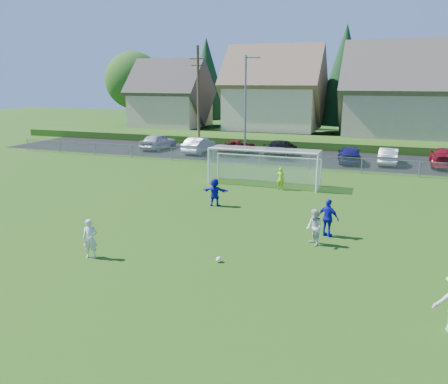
% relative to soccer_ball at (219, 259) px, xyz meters
% --- Properties ---
extents(ground, '(160.00, 160.00, 0.00)m').
position_rel_soccer_ball_xyz_m(ground, '(-1.69, -2.73, -0.11)').
color(ground, '#193D0C').
rests_on(ground, ground).
extents(asphalt_lot, '(60.00, 60.00, 0.00)m').
position_rel_soccer_ball_xyz_m(asphalt_lot, '(-1.69, 24.77, -0.10)').
color(asphalt_lot, black).
rests_on(asphalt_lot, ground).
extents(grass_embankment, '(70.00, 6.00, 0.80)m').
position_rel_soccer_ball_xyz_m(grass_embankment, '(-1.69, 32.27, 0.29)').
color(grass_embankment, '#1E420F').
rests_on(grass_embankment, ground).
extents(soccer_ball, '(0.22, 0.22, 0.22)m').
position_rel_soccer_ball_xyz_m(soccer_ball, '(0.00, 0.00, 0.00)').
color(soccer_ball, white).
rests_on(soccer_ball, ground).
extents(player_white_a, '(0.68, 0.58, 1.58)m').
position_rel_soccer_ball_xyz_m(player_white_a, '(-4.95, -1.31, 0.68)').
color(player_white_a, silver).
rests_on(player_white_a, ground).
extents(player_white_b, '(0.93, 0.97, 1.58)m').
position_rel_soccer_ball_xyz_m(player_white_b, '(3.19, 3.09, 0.68)').
color(player_white_b, silver).
rests_on(player_white_b, ground).
extents(player_blue_a, '(1.10, 0.76, 1.74)m').
position_rel_soccer_ball_xyz_m(player_blue_a, '(3.60, 4.40, 0.76)').
color(player_blue_a, '#1218AD').
rests_on(player_blue_a, ground).
extents(player_blue_b, '(1.51, 0.61, 1.59)m').
position_rel_soccer_ball_xyz_m(player_blue_b, '(-2.97, 7.28, 0.68)').
color(player_blue_b, '#1218AD').
rests_on(player_blue_b, ground).
extents(goalkeeper, '(0.59, 0.44, 1.46)m').
position_rel_soccer_ball_xyz_m(goalkeeper, '(-0.34, 12.21, 0.62)').
color(goalkeeper, '#A4E21A').
rests_on(goalkeeper, ground).
extents(car_a, '(2.31, 4.87, 1.61)m').
position_rel_soccer_ball_xyz_m(car_a, '(-15.89, 24.65, 0.70)').
color(car_a, '#B2B4BA').
rests_on(car_a, ground).
extents(car_b, '(1.74, 4.65, 1.52)m').
position_rel_soccer_ball_xyz_m(car_b, '(-11.05, 23.93, 0.65)').
color(car_b, white).
rests_on(car_b, ground).
extents(car_c, '(2.79, 5.17, 1.38)m').
position_rel_soccer_ball_xyz_m(car_c, '(-7.37, 24.44, 0.58)').
color(car_c, '#500B09').
rests_on(car_c, ground).
extents(car_d, '(2.31, 5.34, 1.53)m').
position_rel_soccer_ball_xyz_m(car_d, '(-3.13, 24.61, 0.65)').
color(car_d, black).
rests_on(car_d, ground).
extents(car_e, '(2.38, 4.65, 1.52)m').
position_rel_soccer_ball_xyz_m(car_e, '(3.08, 23.50, 0.65)').
color(car_e, '#171751').
rests_on(car_e, ground).
extents(car_f, '(1.66, 4.28, 1.39)m').
position_rel_soccer_ball_xyz_m(car_f, '(6.21, 23.94, 0.59)').
color(car_f, '#B4B4B4').
rests_on(car_f, ground).
extents(car_g, '(2.43, 5.46, 1.56)m').
position_rel_soccer_ball_xyz_m(car_g, '(10.54, 24.39, 0.67)').
color(car_g, maroon).
rests_on(car_g, ground).
extents(soccer_goal, '(7.42, 1.90, 2.50)m').
position_rel_soccer_ball_xyz_m(soccer_goal, '(-1.69, 13.32, 1.52)').
color(soccer_goal, white).
rests_on(soccer_goal, ground).
extents(chainlink_fence, '(52.06, 0.06, 1.20)m').
position_rel_soccer_ball_xyz_m(chainlink_fence, '(-1.69, 19.27, 0.52)').
color(chainlink_fence, gray).
rests_on(chainlink_fence, ground).
extents(streetlight, '(1.38, 0.18, 9.00)m').
position_rel_soccer_ball_xyz_m(streetlight, '(-6.14, 23.27, 4.73)').
color(streetlight, slate).
rests_on(streetlight, ground).
extents(utility_pole, '(1.60, 0.26, 10.00)m').
position_rel_soccer_ball_xyz_m(utility_pole, '(-11.19, 24.27, 5.04)').
color(utility_pole, '#473321').
rests_on(utility_pole, ground).
extents(houses_row, '(53.90, 11.45, 13.27)m').
position_rel_soccer_ball_xyz_m(houses_row, '(0.28, 39.73, 7.22)').
color(houses_row, tan).
rests_on(houses_row, ground).
extents(tree_row, '(65.98, 12.36, 13.80)m').
position_rel_soccer_ball_xyz_m(tree_row, '(-0.65, 46.00, 6.80)').
color(tree_row, '#382616').
rests_on(tree_row, ground).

